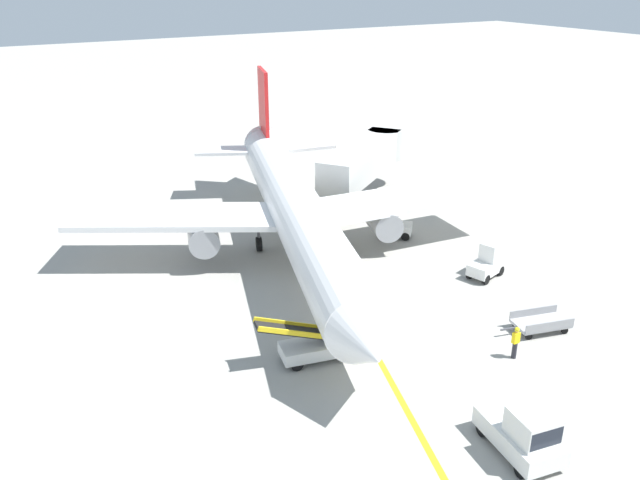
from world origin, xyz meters
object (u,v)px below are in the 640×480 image
at_px(safety_cone_nose_right, 379,305).
at_px(belt_loader_forward_hold, 317,345).
at_px(pushback_tug, 524,433).
at_px(baggage_tug_by_cargo_door, 488,262).
at_px(baggage_tug_near_wing, 392,224).
at_px(ground_crew_marshaller, 516,342).
at_px(airliner, 295,207).
at_px(safety_cone_nose_left, 348,308).
at_px(jet_bridge, 368,157).
at_px(baggage_cart_loaded, 541,323).

bearing_deg(safety_cone_nose_right, belt_loader_forward_hold, -153.97).
xyz_separation_m(pushback_tug, safety_cone_nose_right, (1.81, 12.39, -0.77)).
height_order(pushback_tug, baggage_tug_by_cargo_door, pushback_tug).
relative_size(baggage_tug_near_wing, baggage_tug_by_cargo_door, 0.99).
relative_size(belt_loader_forward_hold, ground_crew_marshaller, 3.03).
height_order(airliner, safety_cone_nose_left, airliner).
distance_m(jet_bridge, baggage_tug_by_cargo_door, 15.88).
bearing_deg(pushback_tug, ground_crew_marshaller, 47.28).
xyz_separation_m(jet_bridge, baggage_tug_near_wing, (-2.85, -7.54, -2.62)).
distance_m(baggage_tug_by_cargo_door, safety_cone_nose_right, 8.06).
bearing_deg(safety_cone_nose_left, ground_crew_marshaller, -59.81).
bearing_deg(baggage_tug_near_wing, airliner, 177.69).
distance_m(baggage_tug_by_cargo_door, baggage_cart_loaded, 6.64).
distance_m(jet_bridge, baggage_cart_loaded, 22.37).
distance_m(airliner, safety_cone_nose_left, 8.62).
bearing_deg(jet_bridge, airliner, -144.99).
xyz_separation_m(baggage_tug_by_cargo_door, safety_cone_nose_left, (-9.72, 0.39, -0.71)).
height_order(airliner, belt_loader_forward_hold, airliner).
bearing_deg(baggage_tug_by_cargo_door, baggage_cart_loaded, -108.63).
relative_size(jet_bridge, baggage_tug_near_wing, 4.44).
xyz_separation_m(baggage_cart_loaded, safety_cone_nose_left, (-7.60, 6.67, -0.25)).
bearing_deg(safety_cone_nose_left, baggage_tug_near_wing, 42.44).
bearing_deg(baggage_tug_near_wing, ground_crew_marshaller, -103.80).
distance_m(pushback_tug, safety_cone_nose_right, 12.55).
bearing_deg(safety_cone_nose_right, pushback_tug, -98.30).
relative_size(baggage_tug_near_wing, safety_cone_nose_left, 6.03).
distance_m(baggage_cart_loaded, safety_cone_nose_left, 10.12).
distance_m(baggage_tug_by_cargo_door, ground_crew_marshaller, 9.06).
xyz_separation_m(belt_loader_forward_hold, safety_cone_nose_right, (5.46, 2.67, -0.56)).
bearing_deg(baggage_tug_by_cargo_door, safety_cone_nose_right, -179.10).
bearing_deg(baggage_tug_by_cargo_door, safety_cone_nose_left, 177.68).
height_order(belt_loader_forward_hold, ground_crew_marshaller, belt_loader_forward_hold).
xyz_separation_m(airliner, jet_bridge, (10.34, 7.24, 0.12)).
bearing_deg(jet_bridge, safety_cone_nose_left, -126.44).
bearing_deg(baggage_tug_by_cargo_door, pushback_tug, -128.15).
height_order(pushback_tug, belt_loader_forward_hold, belt_loader_forward_hold).
bearing_deg(pushback_tug, jet_bridge, 68.04).
height_order(baggage_tug_near_wing, baggage_cart_loaded, baggage_tug_near_wing).
distance_m(pushback_tug, belt_loader_forward_hold, 10.39).
relative_size(pushback_tug, ground_crew_marshaller, 2.26).
distance_m(safety_cone_nose_left, safety_cone_nose_right, 1.77).
bearing_deg(belt_loader_forward_hold, airliner, 67.34).
relative_size(pushback_tug, baggage_cart_loaded, 1.00).
height_order(pushback_tug, ground_crew_marshaller, pushback_tug).
distance_m(belt_loader_forward_hold, baggage_cart_loaded, 11.90).
distance_m(baggage_tug_near_wing, baggage_tug_by_cargo_door, 8.16).
bearing_deg(safety_cone_nose_left, pushback_tug, -90.52).
xyz_separation_m(ground_crew_marshaller, safety_cone_nose_right, (-2.87, 7.33, -0.69)).
height_order(airliner, pushback_tug, airliner).
distance_m(baggage_tug_near_wing, baggage_cart_loaded, 14.35).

